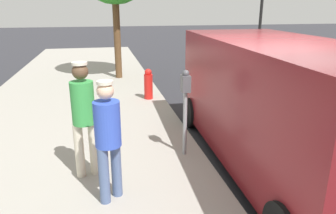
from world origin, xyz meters
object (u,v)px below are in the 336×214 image
Objects in this scene: parking_meter_near at (185,99)px; fire_hydrant at (148,84)px; pedestrian_in_blue at (108,135)px; pedestrian_in_green at (84,113)px; parked_van at (280,102)px.

parking_meter_near is 1.77× the size of fire_hydrant.
pedestrian_in_blue is 0.81m from pedestrian_in_green.
fire_hydrant is at bearing -104.43° from pedestrian_in_blue.
parking_meter_near is 1.56m from parked_van.
pedestrian_in_green is (0.33, -0.73, 0.08)m from pedestrian_in_blue.
parked_van reaches higher than pedestrian_in_green.
pedestrian_in_blue is 2.91m from parked_van.
pedestrian_in_green is at bearing 13.24° from parking_meter_near.
parked_van is at bearing 111.36° from fire_hydrant.
pedestrian_in_blue is (1.33, 1.12, -0.09)m from parking_meter_near.
pedestrian_in_green is 0.34× the size of parked_van.
pedestrian_in_blue is 4.95m from fire_hydrant.
fire_hydrant is at bearing -88.43° from parking_meter_near.
parked_van is at bearing -166.52° from pedestrian_in_blue.
pedestrian_in_green is 3.16m from parked_van.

